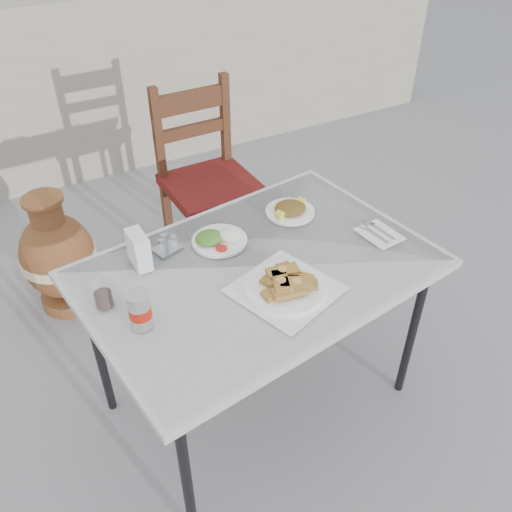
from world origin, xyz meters
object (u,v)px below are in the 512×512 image
cafe_table (258,276)px  soda_can (140,310)px  cola_glass (103,296)px  chair (207,180)px  salad_chopped_plate (290,209)px  pide_plate (286,283)px  terracotta_urn (58,257)px  napkin_holder (139,250)px  condiment_caddy (167,246)px  salad_rice_plate (219,238)px

cafe_table → soda_can: bearing=-169.1°
cola_glass → chair: size_ratio=0.09×
salad_chopped_plate → chair: chair is taller
cafe_table → pide_plate: pide_plate is taller
cola_glass → pide_plate: bearing=-21.2°
cola_glass → terracotta_urn: size_ratio=0.14×
napkin_holder → chair: chair is taller
salad_chopped_plate → condiment_caddy: bearing=180.0°
condiment_caddy → chair: bearing=57.1°
salad_chopped_plate → terracotta_urn: 1.27m
chair → cafe_table: bearing=-104.9°
pide_plate → napkin_holder: size_ratio=2.97×
soda_can → napkin_holder: napkin_holder is taller
chair → terracotta_urn: 0.86m
napkin_holder → soda_can: bearing=-109.9°
pide_plate → napkin_holder: napkin_holder is taller
pide_plate → terracotta_urn: (-0.60, 1.20, -0.49)m
condiment_caddy → cola_glass: bearing=-147.9°
napkin_holder → condiment_caddy: bearing=14.2°
condiment_caddy → pide_plate: bearing=-55.5°
pide_plate → salad_chopped_plate: bearing=56.7°
cola_glass → cafe_table: bearing=-5.8°
salad_rice_plate → soda_can: size_ratio=1.63×
salad_rice_plate → terracotta_urn: size_ratio=0.33×
salad_rice_plate → terracotta_urn: salad_rice_plate is taller
salad_chopped_plate → cola_glass: (-0.83, -0.18, 0.02)m
salad_rice_plate → chair: (0.31, 0.83, -0.25)m
pide_plate → napkin_holder: 0.54m
napkin_holder → condiment_caddy: napkin_holder is taller
pide_plate → salad_chopped_plate: pide_plate is taller
pide_plate → terracotta_urn: 1.43m
salad_chopped_plate → terracotta_urn: salad_chopped_plate is taller
cafe_table → cola_glass: (-0.55, 0.06, 0.09)m
salad_rice_plate → condiment_caddy: condiment_caddy is taller
soda_can → terracotta_urn: (-0.12, 1.13, -0.52)m
cafe_table → chair: (0.25, 1.02, -0.18)m
salad_chopped_plate → condiment_caddy: size_ratio=1.80×
salad_chopped_plate → soda_can: size_ratio=1.55×
pide_plate → salad_rice_plate: (-0.08, 0.36, -0.01)m
cafe_table → soda_can: size_ratio=10.38×
salad_rice_plate → cola_glass: bearing=-164.0°
soda_can → condiment_caddy: bearing=57.2°
pide_plate → terracotta_urn: bearing=116.7°
soda_can → cola_glass: (-0.08, 0.15, -0.03)m
chair → pide_plate: bearing=-102.3°
chair → salad_chopped_plate: bearing=-88.9°
salad_chopped_plate → condiment_caddy: (-0.54, 0.00, 0.01)m
terracotta_urn → soda_can: bearing=-84.1°
soda_can → cola_glass: soda_can is taller
pide_plate → chair: (0.23, 1.18, -0.26)m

